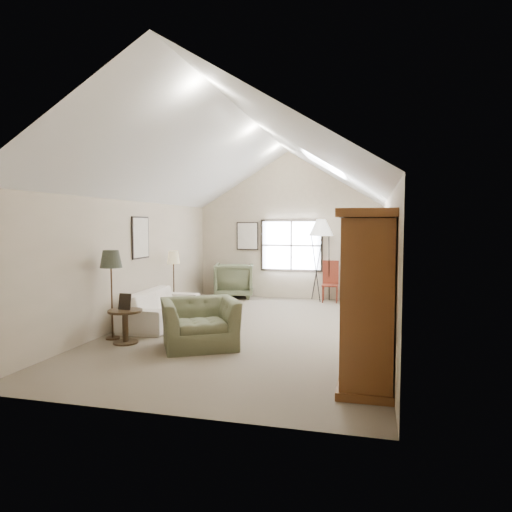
% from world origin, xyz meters
% --- Properties ---
extents(room_shell, '(5.01, 8.01, 4.00)m').
position_xyz_m(room_shell, '(0.00, 0.00, 3.21)').
color(room_shell, '#736852').
rests_on(room_shell, ground).
extents(window, '(1.72, 0.08, 1.42)m').
position_xyz_m(window, '(0.10, 3.96, 1.45)').
color(window, black).
rests_on(window, room_shell).
extents(skylight, '(0.80, 1.20, 0.52)m').
position_xyz_m(skylight, '(1.30, 0.90, 3.22)').
color(skylight, white).
rests_on(skylight, room_shell).
extents(wall_art, '(1.97, 3.71, 0.88)m').
position_xyz_m(wall_art, '(-1.88, 1.94, 1.73)').
color(wall_art, black).
rests_on(wall_art, room_shell).
extents(armoire, '(0.60, 1.50, 2.20)m').
position_xyz_m(armoire, '(2.18, -2.40, 1.10)').
color(armoire, brown).
rests_on(armoire, ground).
extents(tv_alcove, '(0.32, 1.30, 2.10)m').
position_xyz_m(tv_alcove, '(2.34, 1.60, 1.15)').
color(tv_alcove, white).
rests_on(tv_alcove, ground).
extents(media_console, '(0.34, 1.18, 0.60)m').
position_xyz_m(media_console, '(2.32, 1.60, 0.30)').
color(media_console, '#382316').
rests_on(media_console, ground).
extents(tv_panel, '(0.05, 0.90, 0.55)m').
position_xyz_m(tv_panel, '(2.32, 1.60, 0.92)').
color(tv_panel, black).
rests_on(tv_panel, media_console).
extents(sofa, '(1.00, 2.34, 0.67)m').
position_xyz_m(sofa, '(-1.93, 0.13, 0.34)').
color(sofa, beige).
rests_on(sofa, ground).
extents(armchair_near, '(1.58, 1.52, 0.79)m').
position_xyz_m(armchair_near, '(-0.52, -1.36, 0.39)').
color(armchair_near, '#5F6547').
rests_on(armchair_near, ground).
extents(armchair_far, '(1.23, 1.26, 0.96)m').
position_xyz_m(armchair_far, '(-1.45, 3.70, 0.48)').
color(armchair_far, '#5E6647').
rests_on(armchair_far, ground).
extents(coffee_table, '(0.85, 0.58, 0.40)m').
position_xyz_m(coffee_table, '(-0.50, -0.89, 0.20)').
color(coffee_table, '#392617').
rests_on(coffee_table, ground).
extents(bowl, '(0.22, 0.22, 0.05)m').
position_xyz_m(bowl, '(-0.50, -0.89, 0.42)').
color(bowl, '#362116').
rests_on(bowl, coffee_table).
extents(side_table, '(0.60, 0.60, 0.58)m').
position_xyz_m(side_table, '(-1.83, -1.47, 0.29)').
color(side_table, '#342415').
rests_on(side_table, ground).
extents(side_chair, '(0.43, 0.43, 1.08)m').
position_xyz_m(side_chair, '(1.19, 3.56, 0.54)').
color(side_chair, maroon).
rests_on(side_chair, ground).
extents(tripod_lamp, '(0.68, 0.68, 2.21)m').
position_xyz_m(tripod_lamp, '(0.93, 3.70, 1.10)').
color(tripod_lamp, silver).
rests_on(tripod_lamp, ground).
extents(dark_lamp, '(0.40, 0.40, 1.61)m').
position_xyz_m(dark_lamp, '(-2.20, -1.27, 0.80)').
color(dark_lamp, '#25281C').
rests_on(dark_lamp, ground).
extents(tan_lamp, '(0.30, 0.30, 1.44)m').
position_xyz_m(tan_lamp, '(-2.20, 1.33, 0.72)').
color(tan_lamp, tan).
rests_on(tan_lamp, ground).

